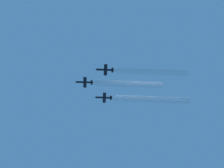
{
  "coord_description": "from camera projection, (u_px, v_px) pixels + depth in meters",
  "views": [
    {
      "loc": [
        -152.25,
        -0.92,
        1.46
      ],
      "look_at": [
        0.13,
        -8.29,
        175.1
      ],
      "focal_mm": 68.08,
      "sensor_mm": 36.0,
      "label": 1
    }
  ],
  "objects": [
    {
      "name": "smoke_trail_lead",
      "position": [
        128.0,
        84.0,
        232.29
      ],
      "size": [
        3.36,
        38.21,
        3.36
      ],
      "color": "white"
    },
    {
      "name": "smoke_trail_right_wingman",
      "position": [
        151.0,
        99.0,
        238.32
      ],
      "size": [
        3.36,
        43.66,
        3.36
      ],
      "color": "white"
    },
    {
      "name": "jet_left_wingman",
      "position": [
        104.0,
        70.0,
        223.7
      ],
      "size": [
        7.6,
        11.07,
        2.66
      ],
      "color": "black"
    },
    {
      "name": "jet_right_wingman",
      "position": [
        103.0,
        98.0,
        237.49
      ],
      "size": [
        7.6,
        11.07,
        2.66
      ],
      "color": "black"
    },
    {
      "name": "jet_lead",
      "position": [
        84.0,
        82.0,
        231.53
      ],
      "size": [
        7.6,
        11.07,
        2.66
      ],
      "color": "black"
    },
    {
      "name": "smoke_trail_left_wingman",
      "position": [
        151.0,
        71.0,
        224.47
      ],
      "size": [
        3.36,
        39.37,
        3.36
      ],
      "color": "white"
    }
  ]
}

